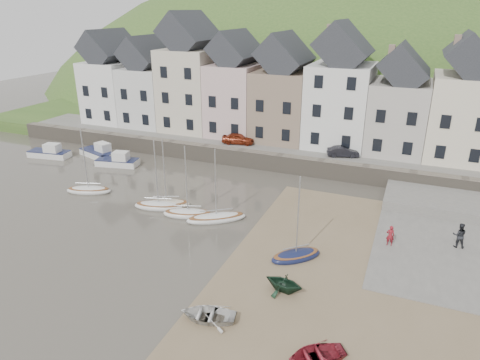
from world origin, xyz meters
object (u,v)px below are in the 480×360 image
at_px(rowboat_green, 284,282).
at_px(person_dark, 459,235).
at_px(sailboat_0, 89,190).
at_px(rowboat_white, 208,314).
at_px(car_right, 343,152).
at_px(rowboat_red, 316,354).
at_px(person_red, 390,236).
at_px(car_left, 238,139).

relative_size(rowboat_green, person_dark, 1.26).
xyz_separation_m(sailboat_0, rowboat_green, (21.35, -7.60, 0.42)).
height_order(sailboat_0, rowboat_white, sailboat_0).
distance_m(sailboat_0, person_dark, 31.45).
bearing_deg(sailboat_0, car_right, 35.63).
bearing_deg(car_right, rowboat_green, 164.41).
bearing_deg(sailboat_0, rowboat_white, -32.56).
xyz_separation_m(rowboat_red, car_right, (-3.64, 27.19, 1.78)).
distance_m(person_dark, car_right, 16.65).
distance_m(rowboat_red, person_red, 12.98).
height_order(rowboat_white, person_dark, person_dark).
relative_size(person_dark, car_left, 0.51).
relative_size(rowboat_white, rowboat_red, 1.07).
bearing_deg(rowboat_white, car_left, -172.96).
distance_m(rowboat_white, car_left, 28.22).
bearing_deg(rowboat_green, person_dark, 142.52).
bearing_deg(car_left, person_red, -139.50).
height_order(person_red, person_dark, person_dark).
xyz_separation_m(rowboat_green, person_red, (5.47, 8.08, 0.21)).
height_order(rowboat_red, car_right, car_right).
bearing_deg(sailboat_0, rowboat_red, -26.66).
bearing_deg(rowboat_red, car_right, 151.72).
bearing_deg(person_dark, sailboat_0, -0.64).
distance_m(rowboat_green, car_left, 25.78).
distance_m(rowboat_red, car_left, 31.38).
height_order(rowboat_red, car_left, car_left).
height_order(rowboat_white, car_left, car_left).
bearing_deg(rowboat_white, sailboat_0, -134.89).
bearing_deg(car_right, person_dark, -157.49).
relative_size(rowboat_green, person_red, 1.52).
relative_size(sailboat_0, person_dark, 3.36).
distance_m(rowboat_red, person_dark, 15.96).
bearing_deg(rowboat_white, person_dark, 123.98).
distance_m(rowboat_white, rowboat_red, 6.24).
distance_m(sailboat_0, car_left, 17.48).
height_order(rowboat_red, person_dark, person_dark).
distance_m(sailboat_0, person_red, 26.83).
relative_size(sailboat_0, car_right, 1.92).
distance_m(rowboat_green, person_red, 9.76).
bearing_deg(car_right, person_red, -174.37).
bearing_deg(person_red, sailboat_0, -9.35).
bearing_deg(rowboat_white, car_right, 162.14).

